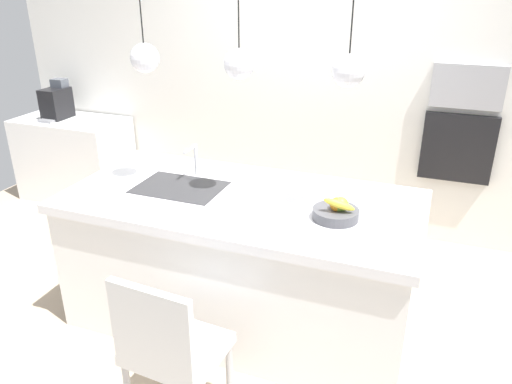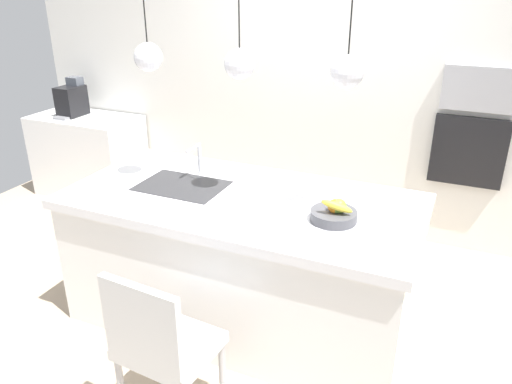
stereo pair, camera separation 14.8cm
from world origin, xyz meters
The scene contains 14 objects.
floor centered at (0.00, 0.00, 0.00)m, with size 6.60×6.60×0.00m, color tan.
back_wall centered at (0.00, 1.65, 1.30)m, with size 6.00×0.10×2.60m, color silver.
kitchen_island centered at (0.00, 0.00, 0.45)m, with size 2.22×1.08×0.90m.
sink_basin centered at (-0.43, 0.00, 0.90)m, with size 0.56×0.40×0.02m, color #2D2D30.
faucet centered at (-0.43, 0.21, 1.05)m, with size 0.02×0.17×0.22m.
fruit_bowl centered at (0.62, -0.09, 0.96)m, with size 0.26×0.26×0.16m.
side_counter centered at (-2.40, 1.28, 0.42)m, with size 1.10×0.60×0.84m, color white.
coffee_machine centered at (-2.53, 1.28, 1.00)m, with size 0.20×0.35×0.38m.
microwave centered at (1.26, 1.58, 1.38)m, with size 0.54×0.08×0.34m, color #9E9EA3.
oven centered at (1.26, 1.58, 0.88)m, with size 0.56×0.08×0.56m, color black.
chair_near centered at (0.01, -0.96, 0.51)m, with size 0.49×0.44×0.91m.
pendant_light_left centered at (-0.61, 0.00, 1.72)m, with size 0.17×0.17×0.77m.
pendant_light_center centered at (0.00, 0.00, 1.72)m, with size 0.17×0.17×0.77m.
pendant_light_right centered at (0.61, 0.00, 1.72)m, with size 0.17×0.17×0.77m.
Camera 2 is at (1.22, -2.54, 2.17)m, focal length 34.80 mm.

